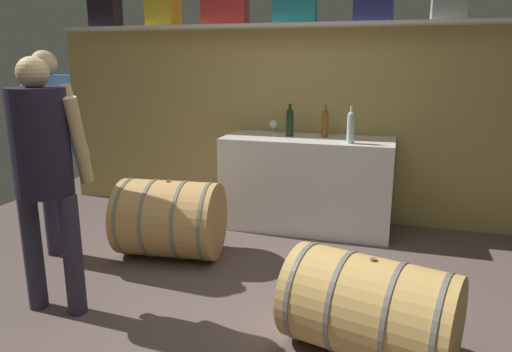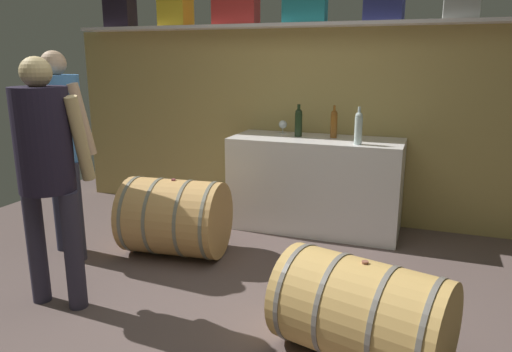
{
  "view_description": "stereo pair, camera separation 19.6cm",
  "coord_description": "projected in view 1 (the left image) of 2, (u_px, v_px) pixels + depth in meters",
  "views": [
    {
      "loc": [
        1.01,
        -2.44,
        1.63
      ],
      "look_at": [
        0.09,
        0.65,
        0.83
      ],
      "focal_mm": 33.68,
      "sensor_mm": 36.0,
      "label": 1
    },
    {
      "loc": [
        1.2,
        -2.38,
        1.63
      ],
      "look_at": [
        0.09,
        0.65,
        0.83
      ],
      "focal_mm": 33.68,
      "sensor_mm": 36.0,
      "label": 2
    }
  ],
  "objects": [
    {
      "name": "ground_plane",
      "position": [
        242.0,
        288.0,
        3.5
      ],
      "size": [
        6.46,
        7.92,
        0.02
      ],
      "primitive_type": "cube",
      "color": "brown"
    },
    {
      "name": "back_wall_panel",
      "position": [
        296.0,
        125.0,
        4.91
      ],
      "size": [
        5.26,
        0.1,
        1.9
      ],
      "primitive_type": "cube",
      "color": "tan",
      "rests_on": "ground"
    },
    {
      "name": "high_shelf_board",
      "position": [
        295.0,
        25.0,
        4.54
      ],
      "size": [
        4.84,
        0.4,
        0.03
      ],
      "primitive_type": "cube",
      "color": "silver",
      "rests_on": "back_wall_panel"
    },
    {
      "name": "toolcase_black",
      "position": [
        105.0,
        13.0,
        5.07
      ],
      "size": [
        0.31,
        0.2,
        0.29
      ],
      "primitive_type": "cube",
      "rotation": [
        0.0,
        0.0,
        0.02
      ],
      "color": "black",
      "rests_on": "high_shelf_board"
    },
    {
      "name": "toolcase_yellow",
      "position": [
        163.0,
        11.0,
        4.88
      ],
      "size": [
        0.31,
        0.3,
        0.3
      ],
      "primitive_type": "cube",
      "rotation": [
        0.0,
        0.0,
        0.07
      ],
      "color": "yellow",
      "rests_on": "high_shelf_board"
    },
    {
      "name": "toolcase_red",
      "position": [
        225.0,
        10.0,
        4.7
      ],
      "size": [
        0.45,
        0.25,
        0.27
      ],
      "primitive_type": "cube",
      "rotation": [
        0.0,
        0.0,
        0.07
      ],
      "color": "red",
      "rests_on": "high_shelf_board"
    },
    {
      "name": "toolcase_teal",
      "position": [
        295.0,
        11.0,
        4.51
      ],
      "size": [
        0.41,
        0.22,
        0.24
      ],
      "primitive_type": "cube",
      "rotation": [
        0.0,
        0.0,
        0.06
      ],
      "color": "#1C7A82",
      "rests_on": "high_shelf_board"
    },
    {
      "name": "toolcase_navy",
      "position": [
        373.0,
        9.0,
        4.31
      ],
      "size": [
        0.35,
        0.21,
        0.22
      ],
      "primitive_type": "cube",
      "rotation": [
        0.0,
        0.0,
        -0.07
      ],
      "color": "navy",
      "rests_on": "high_shelf_board"
    },
    {
      "name": "toolcase_grey",
      "position": [
        449.0,
        0.0,
        4.12
      ],
      "size": [
        0.29,
        0.26,
        0.34
      ],
      "primitive_type": "cube",
      "rotation": [
        0.0,
        0.0,
        0.02
      ],
      "color": "gray",
      "rests_on": "high_shelf_board"
    },
    {
      "name": "work_cabinet",
      "position": [
        307.0,
        183.0,
        4.63
      ],
      "size": [
        1.6,
        0.63,
        0.89
      ],
      "primitive_type": "cube",
      "color": "white",
      "rests_on": "ground"
    },
    {
      "name": "wine_bottle_clear",
      "position": [
        351.0,
        127.0,
        4.2
      ],
      "size": [
        0.07,
        0.07,
        0.33
      ],
      "color": "#B4C7C2",
      "rests_on": "work_cabinet"
    },
    {
      "name": "wine_bottle_dark",
      "position": [
        290.0,
        121.0,
        4.59
      ],
      "size": [
        0.07,
        0.07,
        0.31
      ],
      "color": "black",
      "rests_on": "work_cabinet"
    },
    {
      "name": "wine_bottle_amber",
      "position": [
        325.0,
        123.0,
        4.53
      ],
      "size": [
        0.06,
        0.06,
        0.31
      ],
      "color": "brown",
      "rests_on": "work_cabinet"
    },
    {
      "name": "wine_glass",
      "position": [
        274.0,
        125.0,
        4.77
      ],
      "size": [
        0.08,
        0.08,
        0.13
      ],
      "color": "white",
      "rests_on": "work_cabinet"
    },
    {
      "name": "wine_barrel_near",
      "position": [
        370.0,
        308.0,
        2.64
      ],
      "size": [
        1.02,
        0.78,
        0.58
      ],
      "rotation": [
        0.0,
        0.0,
        -0.26
      ],
      "color": "tan",
      "rests_on": "ground"
    },
    {
      "name": "wine_barrel_far",
      "position": [
        170.0,
        219.0,
        3.99
      ],
      "size": [
        0.88,
        0.71,
        0.65
      ],
      "rotation": [
        0.0,
        0.0,
        0.09
      ],
      "color": "tan",
      "rests_on": "ground"
    },
    {
      "name": "winemaker_pouring",
      "position": [
        43.0,
        161.0,
        2.95
      ],
      "size": [
        0.49,
        0.38,
        1.64
      ],
      "rotation": [
        0.0,
        0.0,
        0.05
      ],
      "color": "#2E2A3A",
      "rests_on": "ground"
    },
    {
      "name": "visitor_tasting",
      "position": [
        52.0,
        136.0,
        3.75
      ],
      "size": [
        0.54,
        0.49,
        1.68
      ],
      "rotation": [
        0.0,
        0.0,
        -0.47
      ],
      "color": "#2C2D3F",
      "rests_on": "ground"
    }
  ]
}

